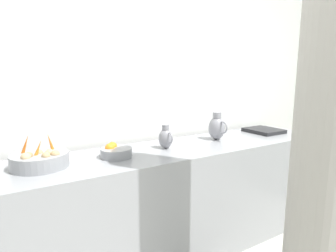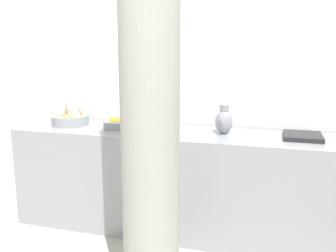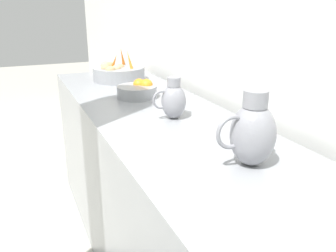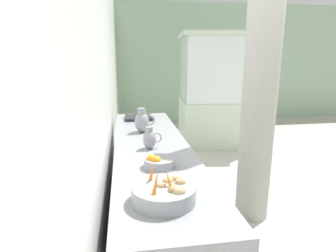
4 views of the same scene
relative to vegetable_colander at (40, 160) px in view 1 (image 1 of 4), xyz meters
name	(u,v)px [view 1 (image 1 of 4)]	position (x,y,z in m)	size (l,w,h in m)	color
tile_wall_left	(197,75)	(-0.41, 1.54, 0.54)	(0.10, 8.72, 3.00)	white
prep_counter	(179,199)	(0.04, 1.04, -0.51)	(0.66, 2.87, 0.91)	gray
vegetable_colander	(40,160)	(0.00, 0.00, 0.00)	(0.35, 0.35, 0.21)	gray
orange_bowl	(115,152)	(0.03, 0.49, -0.01)	(0.23, 0.23, 0.10)	gray
metal_pitcher_tall	(217,127)	(-0.02, 1.49, 0.06)	(0.21, 0.15, 0.25)	gray
metal_pitcher_short	(166,138)	(0.01, 0.93, 0.04)	(0.16, 0.11, 0.19)	gray
counter_sink_basin	(264,131)	(-0.02, 2.13, -0.03)	(0.34, 0.30, 0.04)	#232326
support_column	(335,74)	(1.13, 1.22, 0.54)	(0.34, 0.34, 3.00)	#9E9B93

